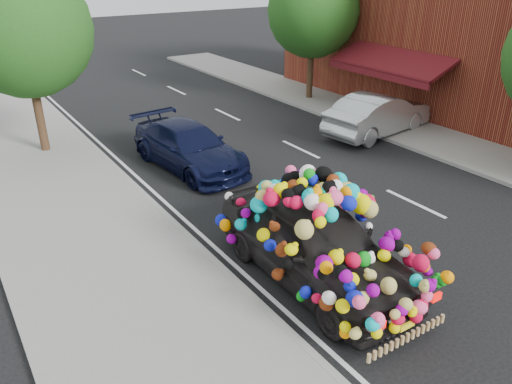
{
  "coord_description": "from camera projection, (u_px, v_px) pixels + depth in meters",
  "views": [
    {
      "loc": [
        -6.59,
        -7.67,
        6.04
      ],
      "look_at": [
        -1.01,
        0.79,
        1.23
      ],
      "focal_mm": 35.0,
      "sensor_mm": 36.0,
      "label": 1
    }
  ],
  "objects": [
    {
      "name": "ground",
      "position": [
        311.0,
        242.0,
        11.64
      ],
      "size": [
        100.0,
        100.0,
        0.0
      ],
      "primitive_type": "plane",
      "color": "black",
      "rests_on": "ground"
    },
    {
      "name": "sidewalk",
      "position": [
        135.0,
        303.0,
        9.48
      ],
      "size": [
        4.0,
        60.0,
        0.12
      ],
      "primitive_type": "cube",
      "color": "gray",
      "rests_on": "ground"
    },
    {
      "name": "kerb",
      "position": [
        224.0,
        271.0,
        10.45
      ],
      "size": [
        0.15,
        60.0,
        0.13
      ],
      "primitive_type": "cube",
      "color": "gray",
      "rests_on": "ground"
    },
    {
      "name": "footpath_far",
      "position": [
        436.0,
        139.0,
        17.96
      ],
      "size": [
        3.0,
        40.0,
        0.12
      ],
      "primitive_type": "cube",
      "color": "gray",
      "rests_on": "ground"
    },
    {
      "name": "lane_markings",
      "position": [
        415.0,
        203.0,
        13.43
      ],
      "size": [
        6.0,
        50.0,
        0.01
      ],
      "primitive_type": null,
      "color": "silver",
      "rests_on": "ground"
    },
    {
      "name": "tree_near_sidewalk",
      "position": [
        23.0,
        29.0,
        15.2
      ],
      "size": [
        4.2,
        4.2,
        6.13
      ],
      "color": "#332114",
      "rests_on": "ground"
    },
    {
      "name": "tree_far_b",
      "position": [
        313.0,
        11.0,
        21.5
      ],
      "size": [
        4.0,
        4.0,
        5.9
      ],
      "color": "#332114",
      "rests_on": "ground"
    },
    {
      "name": "plush_art_car",
      "position": [
        315.0,
        227.0,
        9.85
      ],
      "size": [
        2.38,
        5.12,
        2.32
      ],
      "rotation": [
        0.0,
        0.0,
        -0.01
      ],
      "color": "black",
      "rests_on": "ground"
    },
    {
      "name": "navy_sedan",
      "position": [
        189.0,
        147.0,
        15.47
      ],
      "size": [
        2.38,
        4.87,
        1.36
      ],
      "primitive_type": "imported",
      "rotation": [
        0.0,
        0.0,
        0.1
      ],
      "color": "black",
      "rests_on": "ground"
    },
    {
      "name": "silver_hatchback",
      "position": [
        378.0,
        114.0,
        18.38
      ],
      "size": [
        4.78,
        2.2,
        1.52
      ],
      "primitive_type": "imported",
      "rotation": [
        0.0,
        0.0,
        1.7
      ],
      "color": "#B1B4B8",
      "rests_on": "ground"
    }
  ]
}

